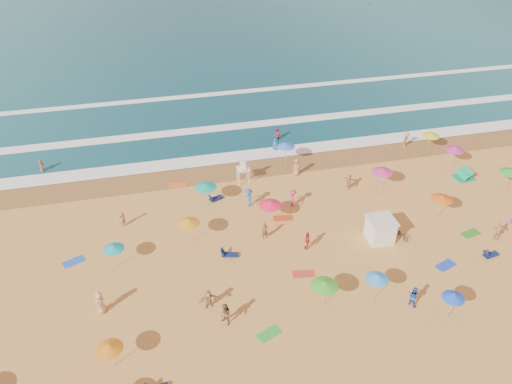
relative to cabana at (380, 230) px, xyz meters
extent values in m
plane|color=gold|center=(-6.75, 1.15, -1.00)|extent=(220.00, 220.00, 0.00)
cube|color=#0C4756|center=(-6.75, 85.15, -1.00)|extent=(220.00, 140.00, 0.18)
plane|color=olive|center=(-6.75, 13.65, -0.99)|extent=(220.00, 220.00, 0.00)
cube|color=white|center=(-6.75, 16.15, -0.90)|extent=(200.00, 2.20, 0.05)
cube|color=white|center=(-6.75, 23.15, -0.90)|extent=(200.00, 1.60, 0.05)
cube|color=white|center=(-6.75, 33.15, -0.90)|extent=(200.00, 1.20, 0.05)
cube|color=white|center=(0.00, 0.00, 0.00)|extent=(2.00, 2.00, 2.00)
cube|color=silver|center=(0.00, 0.00, 1.06)|extent=(2.20, 2.20, 0.12)
imported|color=black|center=(1.90, -0.30, -0.59)|extent=(1.02, 1.64, 0.81)
cone|color=blue|center=(-4.39, 13.65, 1.30)|extent=(1.82, 1.82, 0.35)
cone|color=#13A185|center=(-13.57, 8.14, 1.25)|extent=(2.01, 2.01, 0.35)
cone|color=#3096DA|center=(-3.39, -6.40, 1.34)|extent=(1.69, 1.69, 0.35)
cone|color=orange|center=(6.50, 1.69, 1.14)|extent=(1.93, 1.93, 0.35)
cone|color=#CFE618|center=(11.65, 12.76, 1.03)|extent=(1.86, 1.86, 0.35)
cone|color=green|center=(-7.18, -6.02, 1.16)|extent=(1.95, 1.95, 0.35)
cone|color=orange|center=(-15.69, 3.21, 1.22)|extent=(1.84, 1.84, 0.35)
cone|color=green|center=(15.38, 4.43, 0.95)|extent=(1.93, 1.93, 0.35)
cone|color=#149CA4|center=(-21.77, 1.66, 0.97)|extent=(1.65, 1.65, 0.35)
cone|color=blue|center=(1.02, -9.18, 1.22)|extent=(1.56, 1.56, 0.35)
cone|color=#FA1A41|center=(-8.40, 4.55, 0.92)|extent=(2.02, 2.02, 0.35)
cone|color=#C52B7C|center=(12.29, 9.17, 1.20)|extent=(1.93, 1.93, 0.35)
cone|color=orange|center=(-22.00, -7.90, 0.90)|extent=(1.70, 1.70, 0.35)
cone|color=#CF2E7E|center=(3.34, 7.09, 1.11)|extent=(2.02, 2.02, 0.35)
cube|color=#101B52|center=(-12.78, 0.74, -0.83)|extent=(1.40, 0.87, 0.34)
cube|color=#101E51|center=(7.98, -4.11, -0.83)|extent=(1.37, 0.74, 0.34)
cube|color=#101C51|center=(-12.58, 8.88, -0.83)|extent=(1.42, 1.02, 0.34)
cube|color=blue|center=(-25.20, 2.94, -0.98)|extent=(1.90, 1.47, 0.03)
cube|color=green|center=(-11.64, -7.67, -0.98)|extent=(1.90, 1.44, 0.03)
cube|color=orange|center=(-15.86, 12.15, -0.98)|extent=(1.81, 1.11, 0.03)
cube|color=red|center=(-7.55, -2.62, -0.98)|extent=(1.80, 1.09, 0.03)
cube|color=#B94117|center=(-7.17, 4.66, -0.98)|extent=(1.79, 1.05, 0.03)
cube|color=blue|center=(3.83, -4.25, -0.98)|extent=(1.89, 1.37, 0.03)
cube|color=#2E8721|center=(8.08, -1.13, -0.98)|extent=(1.85, 1.21, 0.03)
imported|color=#254FAE|center=(-0.80, -7.41, -0.16)|extent=(0.95, 1.02, 1.68)
imported|color=#BE2F4E|center=(-5.79, 6.28, -0.12)|extent=(0.69, 1.16, 1.76)
imported|color=brown|center=(-9.44, 2.33, -0.22)|extent=(0.61, 0.43, 1.57)
imported|color=tan|center=(-15.27, -4.27, -0.22)|extent=(1.48, 0.61, 1.55)
imported|color=tan|center=(-22.81, -2.99, -0.07)|extent=(0.95, 1.08, 1.85)
imported|color=tan|center=(9.76, -2.23, -0.12)|extent=(1.07, 0.99, 1.76)
imported|color=#A26F4B|center=(-21.20, 6.81, -0.22)|extent=(0.68, 0.62, 1.56)
imported|color=tan|center=(-3.88, 11.35, -0.07)|extent=(0.96, 0.68, 1.86)
imported|color=#B62D50|center=(-3.91, 19.00, -0.36)|extent=(0.97, 1.06, 1.77)
imported|color=#2450A9|center=(-9.76, 7.24, -0.08)|extent=(0.72, 1.21, 1.83)
imported|color=brown|center=(-29.21, 17.92, -0.44)|extent=(0.87, 0.94, 1.61)
imported|color=tan|center=(9.62, 14.17, -0.11)|extent=(1.32, 1.15, 1.77)
imported|color=#B38052|center=(0.35, 7.87, -0.24)|extent=(0.55, 1.45, 1.53)
imported|color=#B92E2F|center=(-6.36, 0.28, -0.16)|extent=(0.61, 1.05, 1.68)
imported|color=brown|center=(-14.35, -6.13, -0.07)|extent=(1.09, 1.15, 1.87)
imported|color=#2463A9|center=(-4.77, 16.59, -0.38)|extent=(0.72, 0.75, 1.73)
camera|label=1|loc=(-17.64, -29.52, 26.48)|focal=35.00mm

